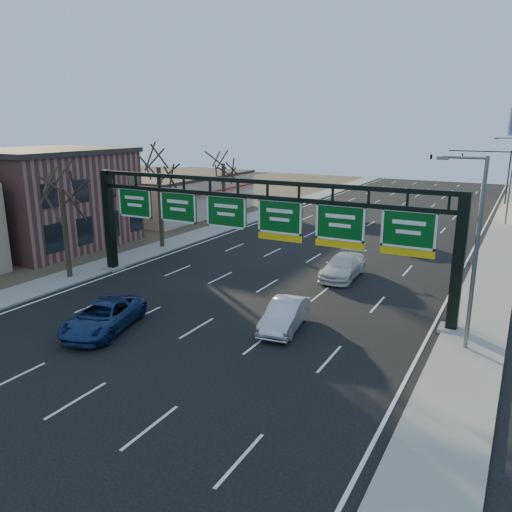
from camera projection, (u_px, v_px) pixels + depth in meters
The scene contains 19 objects.
ground at pixel (173, 342), 24.33m from camera, with size 160.00×160.00×0.00m, color black.
sidewalk_left at pixel (196, 236), 47.20m from camera, with size 3.00×120.00×0.12m, color gray.
sidewalk_right at pixel (492, 273), 35.33m from camera, with size 3.00×120.00×0.12m, color gray.
dirt_strip_left at pixel (102, 224), 52.87m from camera, with size 21.00×120.00×0.06m, color #473D2B.
lane_markings at pixel (323, 252), 41.28m from camera, with size 21.60×120.00×0.01m, color white.
sign_gantry at pixel (255, 222), 29.84m from camera, with size 24.60×1.20×7.20m.
brick_block at pixel (50, 198), 42.55m from camera, with size 10.40×12.40×8.30m.
cream_strip at pixel (179, 194), 58.27m from camera, with size 10.90×18.40×4.70m.
tree_gantry at pixel (60, 174), 32.67m from camera, with size 3.60×3.60×8.48m.
tree_mid at pixel (158, 155), 40.96m from camera, with size 3.60×3.60×9.24m.
tree_far at pixel (223, 153), 49.53m from camera, with size 3.60×3.60×8.86m.
streetlight_near at pixel (474, 245), 22.32m from camera, with size 2.15×0.22×9.00m.
streetlight_far at pixel (510, 176), 51.14m from camera, with size 2.15×0.22×9.00m.
traffic_signal_mast at pixel (459, 161), 66.90m from camera, with size 10.16×0.54×7.00m.
car_blue_suv at pixel (104, 316), 25.57m from camera, with size 2.51×5.45×1.52m, color navy.
car_silver_sedan at pixel (285, 315), 25.78m from camera, with size 1.58×4.54×1.49m, color #B2B3B7.
car_white_wagon at pixel (343, 266), 34.46m from camera, with size 2.16×5.32×1.54m, color silver.
car_grey_far at pixel (409, 240), 42.42m from camera, with size 1.67×4.16×1.42m, color #393C3E.
car_silver_distant at pixel (356, 217), 52.48m from camera, with size 1.65×4.73×1.56m, color #BCBCC1.
Camera 1 is at (14.32, -17.72, 10.34)m, focal length 35.00 mm.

